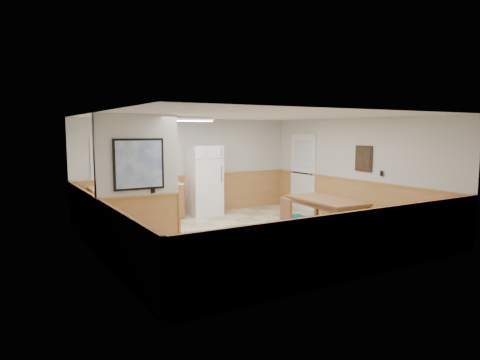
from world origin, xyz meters
TOP-DOWN VIEW (x-y plane):
  - ground at (0.00, 0.00)m, footprint 6.00×6.00m
  - ceiling at (0.00, 0.00)m, footprint 6.00×6.00m
  - back_wall at (0.00, 3.00)m, footprint 6.00×0.02m
  - right_wall at (3.00, 0.00)m, footprint 0.02×6.00m
  - left_wall at (-3.00, 0.00)m, footprint 0.02×6.00m
  - wainscot_back at (0.00, 2.98)m, footprint 6.00×0.04m
  - wainscot_right at (2.98, 0.00)m, footprint 0.04×6.00m
  - wainscot_left at (-2.98, 0.00)m, footprint 0.04×6.00m
  - partition_wall at (-2.25, 0.19)m, footprint 1.50×0.20m
  - kitchen_counter at (-1.21, 2.68)m, footprint 2.20×0.61m
  - exterior_door at (2.96, 1.90)m, footprint 0.07×1.02m
  - kitchen_window at (-2.10, 2.98)m, footprint 0.80×0.04m
  - wall_painting at (2.97, -0.30)m, footprint 0.04×0.50m
  - fluorescent_fixture at (-0.80, 1.30)m, footprint 1.20×0.30m
  - refrigerator at (0.27, 2.63)m, footprint 0.80×0.72m
  - dining_table at (1.58, -0.59)m, footprint 1.02×1.86m
  - dining_bench at (2.71, -0.49)m, footprint 0.47×1.67m
  - dining_chair at (0.61, -0.62)m, footprint 0.69×0.53m
  - fire_extinguisher at (-0.60, 2.72)m, footprint 0.14×0.14m
  - soap_bottle at (-2.14, 2.68)m, footprint 0.08×0.08m

SIDE VIEW (x-z plane):
  - ground at x=0.00m, z-range 0.00..0.00m
  - dining_bench at x=2.71m, z-range 0.12..0.57m
  - kitchen_counter at x=-1.21m, z-range -0.04..0.96m
  - dining_chair at x=0.61m, z-range 0.07..0.92m
  - wainscot_back at x=0.00m, z-range 0.00..1.00m
  - wainscot_right at x=2.98m, z-range 0.00..1.00m
  - wainscot_left at x=-2.98m, z-range 0.00..1.00m
  - dining_table at x=1.58m, z-range 0.28..1.03m
  - refrigerator at x=0.27m, z-range 0.00..1.82m
  - soap_bottle at x=-2.14m, z-range 0.90..1.12m
  - exterior_door at x=2.96m, z-range -0.02..2.13m
  - fire_extinguisher at x=-0.60m, z-range 0.87..1.31m
  - partition_wall at x=-2.25m, z-range -0.02..2.48m
  - back_wall at x=0.00m, z-range 0.00..2.50m
  - right_wall at x=3.00m, z-range 0.00..2.50m
  - left_wall at x=-3.00m, z-range 0.00..2.50m
  - kitchen_window at x=-2.10m, z-range 1.05..2.05m
  - wall_painting at x=2.97m, z-range 1.25..1.85m
  - fluorescent_fixture at x=-0.80m, z-range 2.40..2.49m
  - ceiling at x=0.00m, z-range 2.49..2.51m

